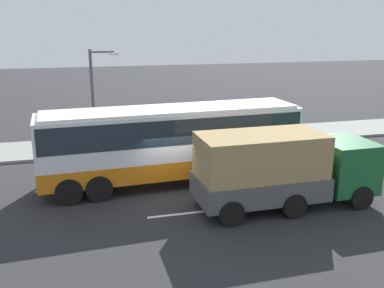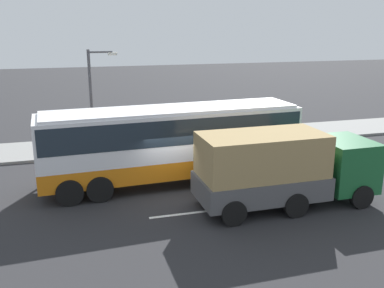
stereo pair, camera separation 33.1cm
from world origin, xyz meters
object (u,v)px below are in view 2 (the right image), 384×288
(coach_bus, at_px, (172,137))
(cargo_truck, at_px, (283,166))
(pedestrian_near_curb, at_px, (164,125))
(street_lamp, at_px, (94,93))

(coach_bus, relative_size, cargo_truck, 1.63)
(pedestrian_near_curb, distance_m, street_lamp, 5.01)
(coach_bus, height_order, street_lamp, street_lamp)
(cargo_truck, distance_m, street_lamp, 11.56)
(coach_bus, bearing_deg, pedestrian_near_curb, 78.17)
(coach_bus, bearing_deg, cargo_truck, -48.00)
(street_lamp, bearing_deg, coach_bus, -62.04)
(street_lamp, bearing_deg, cargo_truck, -54.55)
(coach_bus, distance_m, street_lamp, 6.52)
(coach_bus, xyz_separation_m, street_lamp, (-3.00, 5.64, 1.27))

